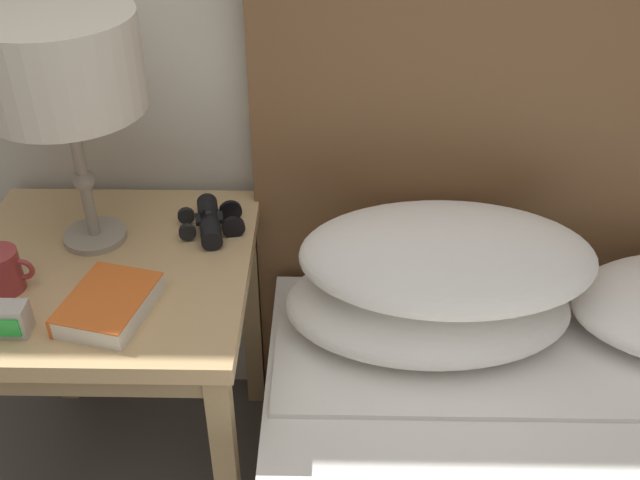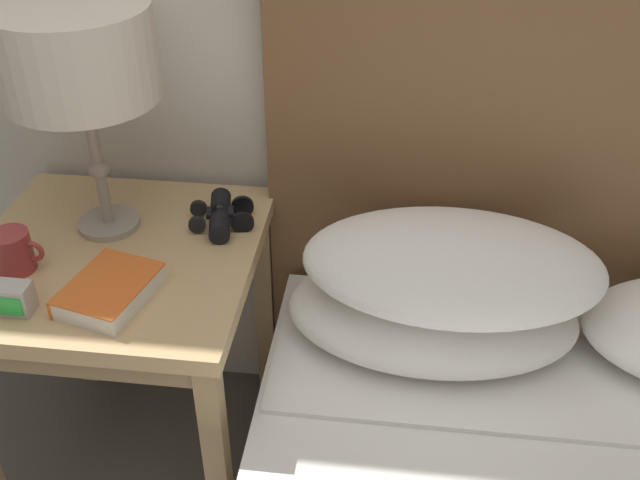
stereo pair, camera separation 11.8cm
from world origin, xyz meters
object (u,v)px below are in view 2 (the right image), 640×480
at_px(coffee_mug, 14,252).
at_px(binoculars_pair, 221,215).
at_px(book_on_nightstand, 109,290).
at_px(nightstand, 119,284).
at_px(table_lamp, 77,57).
at_px(alarm_clock, 12,299).

bearing_deg(coffee_mug, binoculars_pair, 29.76).
height_order(book_on_nightstand, binoculars_pair, binoculars_pair).
xyz_separation_m(nightstand, coffee_mug, (-0.16, -0.08, 0.13)).
distance_m(table_lamp, book_on_nightstand, 0.44).
xyz_separation_m(book_on_nightstand, alarm_clock, (-0.16, -0.06, 0.01)).
bearing_deg(coffee_mug, alarm_clock, -66.35).
xyz_separation_m(nightstand, book_on_nightstand, (0.05, -0.15, 0.10)).
distance_m(nightstand, binoculars_pair, 0.26).
height_order(binoculars_pair, coffee_mug, coffee_mug).
distance_m(book_on_nightstand, binoculars_pair, 0.31).
xyz_separation_m(table_lamp, alarm_clock, (-0.07, -0.29, -0.35)).
height_order(nightstand, coffee_mug, coffee_mug).
distance_m(coffee_mug, alarm_clock, 0.13).
bearing_deg(table_lamp, nightstand, -66.39).
bearing_deg(table_lamp, book_on_nightstand, -69.70).
height_order(nightstand, table_lamp, table_lamp).
bearing_deg(nightstand, table_lamp, 113.61).
relative_size(book_on_nightstand, coffee_mug, 2.04).
relative_size(binoculars_pair, alarm_clock, 2.35).
height_order(nightstand, alarm_clock, alarm_clock).
height_order(book_on_nightstand, alarm_clock, alarm_clock).
bearing_deg(nightstand, book_on_nightstand, -71.83).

